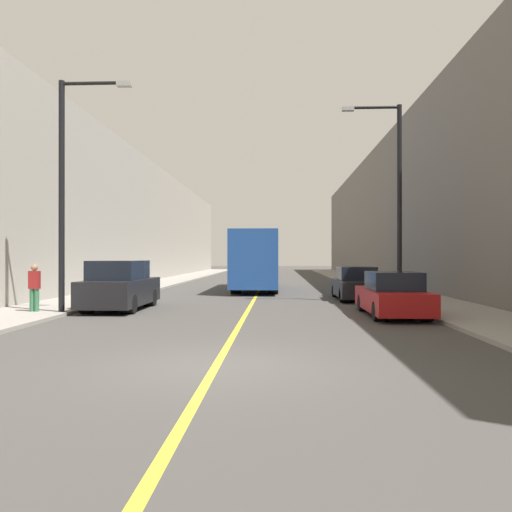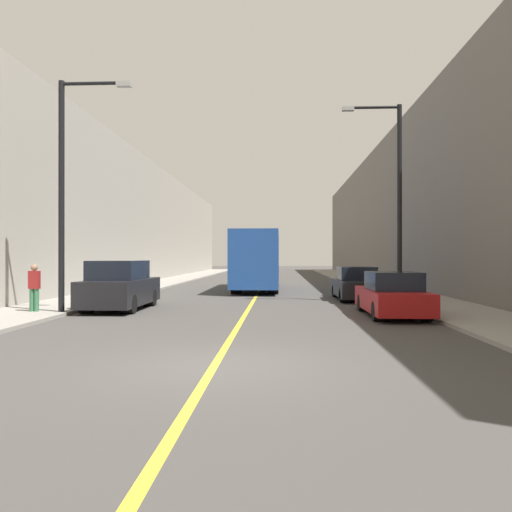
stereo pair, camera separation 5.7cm
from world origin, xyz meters
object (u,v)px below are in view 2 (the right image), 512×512
object	(u,v)px
bus	(257,260)
car_right_mid	(356,285)
pedestrian	(34,287)
car_right_near	(392,296)
street_lamp_right	(395,190)
parked_suv_left	(120,287)
street_lamp_left	(67,181)

from	to	relation	value
bus	car_right_mid	world-z (taller)	bus
car_right_mid	pedestrian	world-z (taller)	pedestrian
car_right_near	car_right_mid	size ratio (longest dim) A/B	0.95
car_right_mid	street_lamp_right	xyz separation A→B (m)	(1.36, -1.95, 4.12)
car_right_near	street_lamp_right	size ratio (longest dim) A/B	0.55
parked_suv_left	pedestrian	xyz separation A→B (m)	(-2.41, -1.78, 0.10)
parked_suv_left	car_right_near	bearing A→B (deg)	-9.35
car_right_near	street_lamp_left	xyz separation A→B (m)	(-11.01, -0.22, 3.91)
parked_suv_left	pedestrian	size ratio (longest dim) A/B	2.81
parked_suv_left	pedestrian	bearing A→B (deg)	-143.53
bus	street_lamp_left	xyz separation A→B (m)	(-5.91, -13.15, 2.76)
street_lamp_left	street_lamp_right	size ratio (longest dim) A/B	0.95
parked_suv_left	car_right_near	xyz separation A→B (m)	(9.78, -1.61, -0.18)
street_lamp_left	bus	bearing A→B (deg)	65.82
street_lamp_right	pedestrian	xyz separation A→B (m)	(-13.30, -4.65, -3.86)
bus	street_lamp_right	bearing A→B (deg)	-53.67
parked_suv_left	street_lamp_left	bearing A→B (deg)	-123.99
bus	car_right_near	world-z (taller)	bus
car_right_near	bus	bearing A→B (deg)	111.55
pedestrian	car_right_near	bearing A→B (deg)	0.80
car_right_near	pedestrian	xyz separation A→B (m)	(-12.19, -0.17, 0.28)
bus	street_lamp_right	distance (m)	10.91
bus	parked_suv_left	xyz separation A→B (m)	(-4.67, -11.32, -0.97)
parked_suv_left	street_lamp_left	size ratio (longest dim) A/B	0.58
parked_suv_left	street_lamp_left	distance (m)	4.33
parked_suv_left	car_right_mid	bearing A→B (deg)	26.79
street_lamp_right	pedestrian	world-z (taller)	street_lamp_right
bus	car_right_mid	distance (m)	8.20
bus	car_right_mid	size ratio (longest dim) A/B	2.10
street_lamp_left	car_right_near	bearing A→B (deg)	1.13
bus	street_lamp_left	world-z (taller)	street_lamp_left
parked_suv_left	street_lamp_left	xyz separation A→B (m)	(-1.23, -1.83, 3.73)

